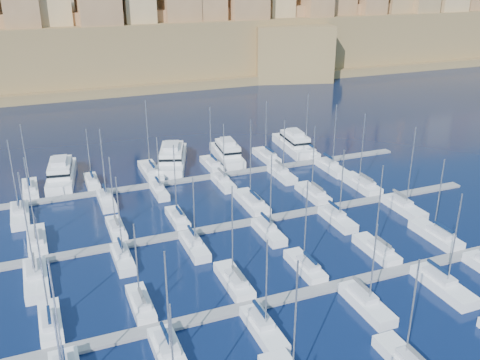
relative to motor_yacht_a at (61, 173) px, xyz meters
name	(u,v)px	position (x,y,z in m)	size (l,w,h in m)	color
ground	(288,248)	(29.81, -41.38, -1.73)	(600.00, 600.00, 0.00)	black
pontoon_mid_near	(328,288)	(29.81, -53.38, -1.53)	(84.00, 2.00, 0.40)	slate
pontoon_mid_far	(261,220)	(29.81, -31.38, -1.53)	(84.00, 2.00, 0.40)	slate
pontoon_far	(218,176)	(29.81, -9.38, -1.53)	(84.00, 2.00, 0.40)	slate
sailboat_12	(50,323)	(-5.24, -48.23, -0.99)	(2.55, 8.51, 13.99)	white
sailboat_13	(141,304)	(5.58, -48.44, -1.01)	(2.43, 8.09, 12.04)	white
sailboat_14	(234,281)	(18.39, -47.94, -0.98)	(2.73, 9.10, 14.71)	white
sailboat_15	(305,266)	(29.14, -48.16, -0.99)	(2.59, 8.65, 13.84)	white
sailboat_16	(377,250)	(41.31, -47.97, -0.98)	(2.71, 9.03, 14.30)	white
sailboat_17	(436,235)	(52.76, -47.59, -0.98)	(2.94, 9.81, 13.60)	white
sailboat_19	(169,355)	(6.45, -59.03, -0.98)	(2.86, 9.53, 14.31)	white
sailboat_20	(263,329)	(17.89, -58.69, -0.99)	(2.66, 8.85, 13.11)	white
sailboat_21	(366,303)	(31.98, -58.90, -0.99)	(2.78, 9.28, 12.42)	white
sailboat_22	(443,285)	(43.86, -59.30, -0.97)	(3.03, 10.10, 14.59)	white
sailboat_24	(37,240)	(-5.82, -25.89, -0.98)	(2.76, 9.21, 14.46)	white
sailboat_25	(116,229)	(6.27, -26.52, -1.00)	(2.37, 7.91, 13.13)	white
sailboat_26	(178,218)	(16.54, -26.50, -0.99)	(2.39, 7.96, 13.85)	white
sailboat_27	(252,202)	(30.60, -25.26, -0.95)	(3.14, 10.48, 16.22)	white
sailboat_28	(313,193)	(42.82, -25.82, -0.98)	(2.80, 9.35, 13.90)	white
sailboat_29	(361,184)	(53.70, -25.31, -0.96)	(3.12, 10.39, 15.00)	white
sailboat_30	(36,279)	(-6.44, -37.38, -0.95)	(3.08, 10.25, 16.81)	white
sailboat_31	(123,258)	(5.51, -36.34, -0.99)	(2.44, 8.13, 13.96)	white
sailboat_32	(194,246)	(16.30, -36.59, -1.00)	(2.60, 8.65, 12.41)	white
sailboat_33	(268,231)	(28.73, -36.56, -0.98)	(2.57, 8.58, 14.26)	white
sailboat_34	(337,219)	(41.40, -36.66, -0.99)	(2.64, 8.79, 13.41)	white
sailboat_35	(404,207)	(54.67, -37.04, -0.96)	(2.87, 9.57, 15.79)	white
sailboat_36	(30,189)	(-6.07, -3.94, -0.99)	(2.73, 9.11, 13.68)	white
sailboat_37	(92,182)	(5.32, -4.52, -1.01)	(2.38, 7.92, 11.69)	white
sailboat_38	(151,171)	(17.34, -3.17, -0.95)	(3.20, 10.67, 15.83)	white
sailboat_39	(212,164)	(30.40, -4.07, -0.99)	(2.65, 8.83, 13.43)	white
sailboat_40	(267,156)	(43.42, -3.66, -0.98)	(2.90, 9.68, 13.32)	white
sailboat_41	(307,152)	(53.23, -4.16, -0.98)	(2.59, 8.65, 14.32)	white
sailboat_42	(20,215)	(-8.08, -15.18, -0.97)	(2.95, 9.84, 14.59)	white
sailboat_43	(106,200)	(6.56, -14.51, -0.98)	(2.54, 8.48, 14.57)	white
sailboat_44	(159,191)	(16.49, -13.97, -1.01)	(2.21, 7.37, 11.74)	white
sailboat_45	(223,182)	(29.17, -14.40, -1.00)	(2.48, 8.27, 13.00)	white
sailboat_46	(282,174)	(41.79, -14.70, -1.00)	(2.66, 8.87, 12.45)	white
sailboat_47	(331,167)	(53.13, -15.01, -0.97)	(2.85, 9.50, 14.66)	white
motor_yacht_a	(61,173)	(0.00, 0.00, 0.00)	(7.34, 16.95, 5.25)	white
motor_yacht_b	(172,157)	(23.04, 0.80, 0.00)	(10.92, 18.80, 5.25)	white
motor_yacht_c	(227,153)	(35.15, -0.78, 0.00)	(5.86, 15.13, 5.25)	white
motor_yacht_d	(294,143)	(51.94, -0.27, 0.00)	(6.05, 16.17, 5.25)	white
fortified_city	(111,34)	(29.62, 113.88, 13.01)	(460.00, 108.95, 59.52)	brown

